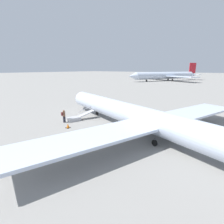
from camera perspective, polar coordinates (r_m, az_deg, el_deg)
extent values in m
plane|color=gray|center=(19.85, 9.36, -7.08)|extent=(600.00, 600.00, 0.00)
cylinder|color=silver|center=(19.26, 9.58, -1.82)|extent=(29.42, 10.97, 2.44)
cone|color=silver|center=(32.69, -10.76, 4.68)|extent=(3.26, 3.07, 2.40)
cube|color=silver|center=(14.01, -8.85, -8.75)|extent=(7.37, 13.19, 0.24)
cube|color=silver|center=(24.24, 24.99, -0.11)|extent=(7.37, 13.19, 0.24)
cylinder|color=black|center=(27.24, -4.92, -0.42)|extent=(0.62, 0.32, 0.60)
cylinder|color=#4C4C51|center=(27.15, -4.94, 0.40)|extent=(0.11, 0.11, 0.19)
cylinder|color=black|center=(17.10, 13.74, -9.79)|extent=(0.62, 0.32, 0.60)
cylinder|color=#4C4C51|center=(16.94, 13.82, -8.56)|extent=(0.11, 0.11, 0.19)
cylinder|color=black|center=(18.70, 18.29, -8.00)|extent=(0.62, 0.32, 0.60)
cylinder|color=#4C4C51|center=(18.56, 18.39, -6.86)|extent=(0.11, 0.11, 0.19)
cylinder|color=silver|center=(107.50, 17.01, 11.36)|extent=(20.98, 38.20, 3.94)
cone|color=silver|center=(93.84, 6.67, 11.55)|extent=(5.36, 5.58, 3.87)
cone|color=silver|center=(124.04, 24.93, 10.96)|extent=(5.70, 6.29, 3.87)
cube|color=red|center=(123.19, 24.82, 12.90)|extent=(2.66, 5.12, 6.31)
cube|color=silver|center=(123.66, 24.81, 11.15)|extent=(10.99, 6.89, 0.20)
cube|color=silver|center=(101.54, 21.90, 10.67)|extent=(18.05, 13.01, 0.39)
cube|color=silver|center=(116.72, 14.22, 11.56)|extent=(18.05, 13.01, 0.39)
cylinder|color=black|center=(99.24, 11.21, 10.03)|extent=(0.64, 0.99, 0.98)
cylinder|color=gray|center=(99.20, 11.23, 10.40)|extent=(0.18, 0.18, 0.31)
cylinder|color=black|center=(109.13, 19.13, 9.88)|extent=(0.64, 0.99, 0.98)
cylinder|color=gray|center=(109.10, 19.16, 10.21)|extent=(0.18, 0.18, 0.31)
cylinder|color=black|center=(111.68, 17.84, 10.05)|extent=(0.64, 0.99, 0.98)
cylinder|color=gray|center=(111.64, 17.87, 10.38)|extent=(0.18, 0.18, 0.31)
cube|color=#B2B2B7|center=(24.86, -12.42, -2.25)|extent=(1.57, 2.04, 0.50)
cube|color=#B2B2B7|center=(25.49, -8.34, -0.38)|extent=(1.50, 2.40, 0.72)
cube|color=#B2B2B7|center=(25.77, -8.82, 0.91)|extent=(0.70, 2.14, 0.66)
cube|color=#23232D|center=(24.39, -15.31, -2.32)|extent=(0.27, 0.33, 0.85)
cylinder|color=brown|center=(24.19, -15.43, -0.62)|extent=(0.36, 0.36, 0.65)
sphere|color=#936B4C|center=(24.09, -15.50, 0.41)|extent=(0.24, 0.24, 0.24)
cube|color=#592323|center=(24.10, -16.04, -0.63)|extent=(0.32, 0.25, 0.44)
cube|color=black|center=(22.17, -14.17, -5.01)|extent=(0.50, 0.50, 0.03)
cone|color=orange|center=(22.09, -14.21, -4.37)|extent=(0.39, 0.39, 0.55)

